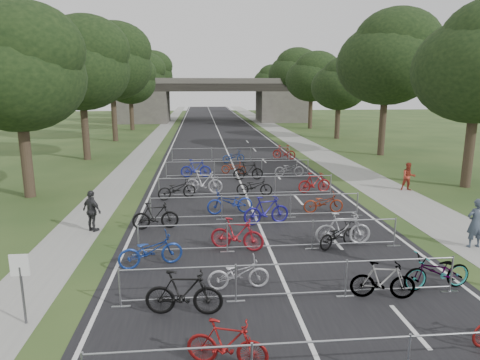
{
  "coord_description": "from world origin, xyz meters",
  "views": [
    {
      "loc": [
        -2.42,
        -7.04,
        5.74
      ],
      "look_at": [
        -0.43,
        14.08,
        1.1
      ],
      "focal_mm": 32.0,
      "sensor_mm": 36.0,
      "label": 1
    }
  ],
  "objects_px": {
    "park_sign": "(21,276)",
    "pedestrian_b": "(408,177)",
    "overpass_bridge": "(214,100)",
    "pedestrian_c": "(92,211)",
    "bike_1": "(227,344)",
    "pedestrian_a": "(475,223)"
  },
  "relations": [
    {
      "from": "pedestrian_a",
      "to": "park_sign",
      "type": "bearing_deg",
      "value": 11.31
    },
    {
      "from": "park_sign",
      "to": "pedestrian_c",
      "type": "bearing_deg",
      "value": 90.0
    },
    {
      "from": "park_sign",
      "to": "pedestrian_a",
      "type": "bearing_deg",
      "value": 15.11
    },
    {
      "from": "bike_1",
      "to": "pedestrian_a",
      "type": "distance_m",
      "value": 11.13
    },
    {
      "from": "park_sign",
      "to": "overpass_bridge",
      "type": "bearing_deg",
      "value": 83.74
    },
    {
      "from": "park_sign",
      "to": "bike_1",
      "type": "height_order",
      "value": "park_sign"
    },
    {
      "from": "pedestrian_a",
      "to": "pedestrian_c",
      "type": "distance_m",
      "value": 14.57
    },
    {
      "from": "overpass_bridge",
      "to": "pedestrian_b",
      "type": "height_order",
      "value": "overpass_bridge"
    },
    {
      "from": "park_sign",
      "to": "pedestrian_c",
      "type": "xyz_separation_m",
      "value": [
        0.0,
        6.94,
        -0.42
      ]
    },
    {
      "from": "bike_1",
      "to": "pedestrian_b",
      "type": "bearing_deg",
      "value": -19.62
    },
    {
      "from": "overpass_bridge",
      "to": "pedestrian_c",
      "type": "height_order",
      "value": "overpass_bridge"
    },
    {
      "from": "pedestrian_c",
      "to": "park_sign",
      "type": "bearing_deg",
      "value": 127.45
    },
    {
      "from": "overpass_bridge",
      "to": "park_sign",
      "type": "relative_size",
      "value": 16.99
    },
    {
      "from": "pedestrian_c",
      "to": "pedestrian_a",
      "type": "bearing_deg",
      "value": -154.83
    },
    {
      "from": "overpass_bridge",
      "to": "bike_1",
      "type": "bearing_deg",
      "value": -91.74
    },
    {
      "from": "bike_1",
      "to": "pedestrian_c",
      "type": "bearing_deg",
      "value": 45.96
    },
    {
      "from": "pedestrian_a",
      "to": "pedestrian_c",
      "type": "height_order",
      "value": "pedestrian_a"
    },
    {
      "from": "park_sign",
      "to": "pedestrian_b",
      "type": "relative_size",
      "value": 1.16
    },
    {
      "from": "bike_1",
      "to": "park_sign",
      "type": "bearing_deg",
      "value": 84.12
    },
    {
      "from": "pedestrian_a",
      "to": "pedestrian_b",
      "type": "xyz_separation_m",
      "value": [
        1.76,
        8.59,
        -0.12
      ]
    },
    {
      "from": "bike_1",
      "to": "pedestrian_b",
      "type": "height_order",
      "value": "pedestrian_b"
    },
    {
      "from": "pedestrian_b",
      "to": "pedestrian_c",
      "type": "distance_m",
      "value": 16.92
    }
  ]
}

